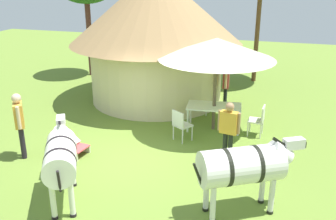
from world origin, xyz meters
The scene contains 13 objects.
ground_plane centered at (0.00, 0.00, 0.00)m, with size 36.00×36.00×0.00m, color olive.
thatched_hut centered at (-1.01, 4.43, 2.57)m, with size 6.05×6.05×4.58m.
shade_umbrella centered at (1.53, 2.19, 2.44)m, with size 3.32×3.32×2.74m.
patio_dining_table centered at (1.53, 2.19, 0.66)m, with size 1.68×1.04×0.74m.
patio_chair_west_end centered at (0.80, 3.30, 0.52)m, with size 0.60×0.59×0.90m.
patio_chair_east_end centered at (0.80, 1.07, 0.52)m, with size 0.60×0.59×0.90m.
patio_chair_near_lawn centered at (2.85, 2.08, 0.52)m, with size 0.45×0.47×0.90m.
guest_beside_umbrella centered at (1.59, 3.95, 0.97)m, with size 0.24×0.58×1.61m.
guest_behind_table centered at (2.24, 0.22, 0.94)m, with size 0.56×0.27×1.56m.
standing_watcher centered at (-2.77, -1.03, 1.02)m, with size 0.45×0.50×1.70m.
striped_lounge_chair centered at (-1.66, -0.55, 0.26)m, with size 0.86×0.64×0.66m.
zebra_nearest_camera centered at (-0.74, -2.43, 1.01)m, with size 1.33×1.96×1.55m.
zebra_by_umbrella centered at (2.81, -1.79, 1.02)m, with size 2.02×1.43×1.55m.
Camera 1 is at (3.29, -8.32, 4.50)m, focal length 40.67 mm.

